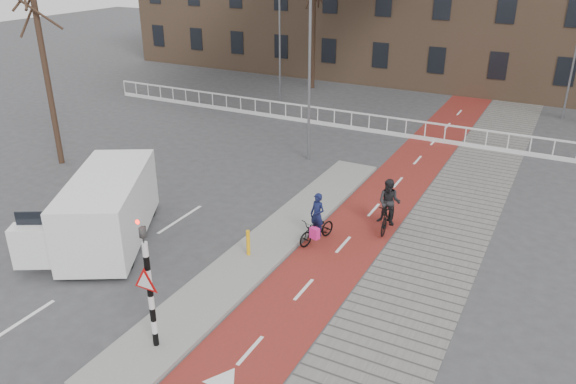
% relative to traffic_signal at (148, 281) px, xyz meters
% --- Properties ---
extents(ground, '(120.00, 120.00, 0.00)m').
position_rel_traffic_signal_xyz_m(ground, '(0.60, 2.02, -1.99)').
color(ground, '#38383A').
rests_on(ground, ground).
extents(bike_lane, '(2.50, 60.00, 0.01)m').
position_rel_traffic_signal_xyz_m(bike_lane, '(2.10, 12.02, -1.98)').
color(bike_lane, maroon).
rests_on(bike_lane, ground).
extents(sidewalk, '(3.00, 60.00, 0.01)m').
position_rel_traffic_signal_xyz_m(sidewalk, '(4.90, 12.02, -1.98)').
color(sidewalk, slate).
rests_on(sidewalk, ground).
extents(curb_island, '(1.80, 16.00, 0.12)m').
position_rel_traffic_signal_xyz_m(curb_island, '(-0.10, 6.02, -1.93)').
color(curb_island, gray).
rests_on(curb_island, ground).
extents(traffic_signal, '(0.80, 0.80, 3.68)m').
position_rel_traffic_signal_xyz_m(traffic_signal, '(0.00, 0.00, 0.00)').
color(traffic_signal, black).
rests_on(traffic_signal, curb_island).
extents(bollard, '(0.12, 0.12, 0.86)m').
position_rel_traffic_signal_xyz_m(bollard, '(-0.26, 4.84, -1.44)').
color(bollard, '#F7AA0D').
rests_on(bollard, curb_island).
extents(cyclist_near, '(1.02, 1.74, 1.74)m').
position_rel_traffic_signal_xyz_m(cyclist_near, '(1.23, 6.80, -1.40)').
color(cyclist_near, black).
rests_on(cyclist_near, bike_lane).
extents(cyclist_far, '(0.84, 1.77, 1.88)m').
position_rel_traffic_signal_xyz_m(cyclist_far, '(3.05, 8.73, -1.20)').
color(cyclist_far, black).
rests_on(cyclist_far, bike_lane).
extents(van, '(4.49, 5.71, 2.30)m').
position_rel_traffic_signal_xyz_m(van, '(-4.92, 3.71, -0.78)').
color(van, white).
rests_on(van, ground).
extents(railing, '(28.00, 0.10, 0.99)m').
position_rel_traffic_signal_xyz_m(railing, '(-4.40, 19.02, -1.68)').
color(railing, silver).
rests_on(railing, ground).
extents(tree_left, '(0.25, 0.25, 8.41)m').
position_rel_traffic_signal_xyz_m(tree_left, '(-12.27, 8.15, 2.21)').
color(tree_left, black).
rests_on(tree_left, ground).
extents(tree_mid, '(0.23, 0.23, 7.59)m').
position_rel_traffic_signal_xyz_m(tree_mid, '(-8.31, 26.68, 1.80)').
color(tree_mid, black).
rests_on(tree_mid, ground).
extents(streetlight_near, '(0.12, 0.12, 8.07)m').
position_rel_traffic_signal_xyz_m(streetlight_near, '(-2.45, 13.77, 2.04)').
color(streetlight_near, slate).
rests_on(streetlight_near, ground).
extents(streetlight_left, '(0.12, 0.12, 7.57)m').
position_rel_traffic_signal_xyz_m(streetlight_left, '(-8.66, 22.56, 1.79)').
color(streetlight_left, slate).
rests_on(streetlight_left, ground).
extents(streetlight_right, '(0.12, 0.12, 7.49)m').
position_rel_traffic_signal_xyz_m(streetlight_right, '(7.59, 26.60, 1.76)').
color(streetlight_right, slate).
rests_on(streetlight_right, ground).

